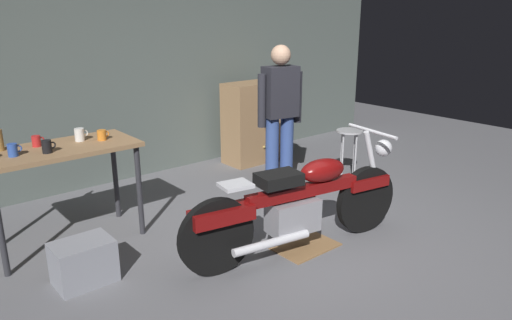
{
  "coord_description": "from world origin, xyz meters",
  "views": [
    {
      "loc": [
        -2.87,
        -2.66,
        2.01
      ],
      "look_at": [
        -0.04,
        0.7,
        0.65
      ],
      "focal_mm": 33.71,
      "sensor_mm": 36.0,
      "label": 1
    }
  ],
  "objects_px": {
    "motorcycle": "(300,202)",
    "mug_red_diner": "(37,141)",
    "mug_white_ceramic": "(80,135)",
    "mug_black_matte": "(47,147)",
    "storage_bin": "(84,262)",
    "person_standing": "(280,113)",
    "shop_stool": "(349,142)",
    "mug_orange_travel": "(102,135)",
    "wooden_dresser": "(253,123)",
    "mug_blue_enamel": "(13,150)"
  },
  "relations": [
    {
      "from": "person_standing",
      "to": "mug_black_matte",
      "type": "bearing_deg",
      "value": 6.87
    },
    {
      "from": "motorcycle",
      "to": "storage_bin",
      "type": "relative_size",
      "value": 4.93
    },
    {
      "from": "motorcycle",
      "to": "mug_white_ceramic",
      "type": "xyz_separation_m",
      "value": [
        -1.27,
        1.53,
        0.51
      ]
    },
    {
      "from": "wooden_dresser",
      "to": "storage_bin",
      "type": "relative_size",
      "value": 2.5
    },
    {
      "from": "mug_blue_enamel",
      "to": "mug_white_ceramic",
      "type": "bearing_deg",
      "value": 12.64
    },
    {
      "from": "mug_orange_travel",
      "to": "mug_white_ceramic",
      "type": "distance_m",
      "value": 0.19
    },
    {
      "from": "storage_bin",
      "to": "mug_blue_enamel",
      "type": "xyz_separation_m",
      "value": [
        -0.22,
        0.7,
        0.78
      ]
    },
    {
      "from": "storage_bin",
      "to": "mug_red_diner",
      "type": "relative_size",
      "value": 4.21
    },
    {
      "from": "mug_black_matte",
      "to": "mug_red_diner",
      "type": "height_order",
      "value": "mug_black_matte"
    },
    {
      "from": "storage_bin",
      "to": "mug_blue_enamel",
      "type": "relative_size",
      "value": 3.97
    },
    {
      "from": "mug_black_matte",
      "to": "person_standing",
      "type": "bearing_deg",
      "value": -2.69
    },
    {
      "from": "person_standing",
      "to": "shop_stool",
      "type": "distance_m",
      "value": 1.02
    },
    {
      "from": "wooden_dresser",
      "to": "mug_black_matte",
      "type": "xyz_separation_m",
      "value": [
        -3.0,
        -0.96,
        0.4
      ]
    },
    {
      "from": "mug_blue_enamel",
      "to": "mug_orange_travel",
      "type": "height_order",
      "value": "mug_blue_enamel"
    },
    {
      "from": "motorcycle",
      "to": "mug_red_diner",
      "type": "distance_m",
      "value": 2.32
    },
    {
      "from": "wooden_dresser",
      "to": "mug_blue_enamel",
      "type": "relative_size",
      "value": 9.93
    },
    {
      "from": "person_standing",
      "to": "mug_white_ceramic",
      "type": "bearing_deg",
      "value": 0.96
    },
    {
      "from": "wooden_dresser",
      "to": "mug_white_ceramic",
      "type": "height_order",
      "value": "wooden_dresser"
    },
    {
      "from": "shop_stool",
      "to": "mug_orange_travel",
      "type": "bearing_deg",
      "value": 169.66
    },
    {
      "from": "person_standing",
      "to": "mug_blue_enamel",
      "type": "xyz_separation_m",
      "value": [
        -2.73,
        0.19,
        0.03
      ]
    },
    {
      "from": "person_standing",
      "to": "shop_stool",
      "type": "height_order",
      "value": "person_standing"
    },
    {
      "from": "shop_stool",
      "to": "person_standing",
      "type": "bearing_deg",
      "value": 161.35
    },
    {
      "from": "motorcycle",
      "to": "mug_white_ceramic",
      "type": "height_order",
      "value": "mug_white_ceramic"
    },
    {
      "from": "motorcycle",
      "to": "wooden_dresser",
      "type": "relative_size",
      "value": 1.97
    },
    {
      "from": "person_standing",
      "to": "mug_black_matte",
      "type": "xyz_separation_m",
      "value": [
        -2.49,
        0.12,
        0.03
      ]
    },
    {
      "from": "mug_blue_enamel",
      "to": "mug_orange_travel",
      "type": "xyz_separation_m",
      "value": [
        0.75,
        0.03,
        -0.01
      ]
    },
    {
      "from": "mug_white_ceramic",
      "to": "mug_black_matte",
      "type": "bearing_deg",
      "value": -149.34
    },
    {
      "from": "mug_black_matte",
      "to": "mug_orange_travel",
      "type": "bearing_deg",
      "value": 11.86
    },
    {
      "from": "wooden_dresser",
      "to": "mug_red_diner",
      "type": "xyz_separation_m",
      "value": [
        -3.0,
        -0.7,
        0.4
      ]
    },
    {
      "from": "mug_red_diner",
      "to": "storage_bin",
      "type": "bearing_deg",
      "value": -91.2
    },
    {
      "from": "storage_bin",
      "to": "mug_orange_travel",
      "type": "bearing_deg",
      "value": 53.92
    },
    {
      "from": "mug_blue_enamel",
      "to": "person_standing",
      "type": "bearing_deg",
      "value": -4.01
    },
    {
      "from": "person_standing",
      "to": "motorcycle",
      "type": "bearing_deg",
      "value": 63.61
    },
    {
      "from": "storage_bin",
      "to": "mug_black_matte",
      "type": "height_order",
      "value": "mug_black_matte"
    },
    {
      "from": "shop_stool",
      "to": "mug_orange_travel",
      "type": "xyz_separation_m",
      "value": [
        -2.86,
        0.52,
        0.45
      ]
    },
    {
      "from": "person_standing",
      "to": "mug_white_ceramic",
      "type": "xyz_separation_m",
      "value": [
        -2.14,
        0.32,
        0.03
      ]
    },
    {
      "from": "mug_blue_enamel",
      "to": "mug_black_matte",
      "type": "distance_m",
      "value": 0.25
    },
    {
      "from": "mug_black_matte",
      "to": "mug_red_diner",
      "type": "bearing_deg",
      "value": 91.2
    },
    {
      "from": "storage_bin",
      "to": "mug_white_ceramic",
      "type": "bearing_deg",
      "value": 65.93
    },
    {
      "from": "wooden_dresser",
      "to": "mug_white_ceramic",
      "type": "xyz_separation_m",
      "value": [
        -2.65,
        -0.76,
        0.41
      ]
    },
    {
      "from": "shop_stool",
      "to": "wooden_dresser",
      "type": "distance_m",
      "value": 1.43
    },
    {
      "from": "mug_orange_travel",
      "to": "mug_red_diner",
      "type": "distance_m",
      "value": 0.54
    },
    {
      "from": "wooden_dresser",
      "to": "storage_bin",
      "type": "height_order",
      "value": "wooden_dresser"
    },
    {
      "from": "wooden_dresser",
      "to": "mug_red_diner",
      "type": "distance_m",
      "value": 3.11
    },
    {
      "from": "storage_bin",
      "to": "mug_red_diner",
      "type": "distance_m",
      "value": 1.18
    },
    {
      "from": "mug_black_matte",
      "to": "shop_stool",
      "type": "bearing_deg",
      "value": -7.0
    },
    {
      "from": "motorcycle",
      "to": "person_standing",
      "type": "bearing_deg",
      "value": 63.91
    },
    {
      "from": "shop_stool",
      "to": "mug_blue_enamel",
      "type": "distance_m",
      "value": 3.67
    },
    {
      "from": "storage_bin",
      "to": "mug_white_ceramic",
      "type": "relative_size",
      "value": 3.62
    },
    {
      "from": "mug_red_diner",
      "to": "wooden_dresser",
      "type": "bearing_deg",
      "value": 13.13
    }
  ]
}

